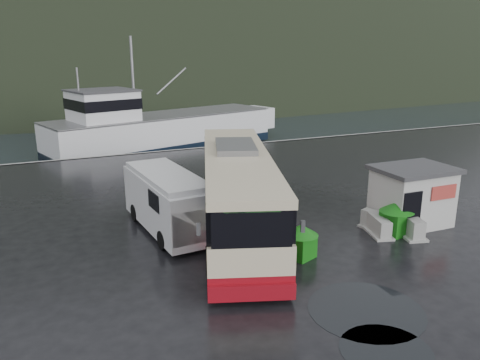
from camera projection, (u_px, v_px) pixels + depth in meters
name	position (u px, v px, depth m)	size (l,w,h in m)	color
ground	(264.00, 244.00, 19.73)	(160.00, 160.00, 0.00)	black
harbor_water	(66.00, 82.00, 116.61)	(300.00, 180.00, 0.02)	black
quay_edge	(151.00, 152.00, 37.34)	(160.00, 0.60, 1.50)	#999993
headland	(66.00, 65.00, 243.80)	(780.00, 540.00, 570.00)	black
coach_bus	(237.00, 229.00, 21.34)	(3.31, 13.41, 3.80)	beige
white_van	(169.00, 230.00, 21.28)	(2.22, 6.47, 2.71)	silver
waste_bin_left	(300.00, 257.00, 18.48)	(0.99, 0.99, 1.38)	#136812
waste_bin_right	(395.00, 234.00, 20.82)	(1.09, 1.09, 1.52)	#136812
dome_tent	(232.00, 264.00, 17.89)	(1.87, 2.62, 1.03)	#333822
ticket_kiosk	(409.00, 224.00, 22.01)	(3.53, 2.67, 2.76)	#B9B9B4
jersey_barrier_a	(378.00, 235.00, 20.73)	(0.81, 1.62, 0.81)	#999993
jersey_barrier_b	(377.00, 229.00, 21.34)	(0.82, 1.64, 0.82)	#999993
jersey_barrier_c	(409.00, 235.00, 20.64)	(0.89, 1.77, 0.89)	#999993
fishing_trawler	(165.00, 135.00, 45.07)	(26.18, 5.74, 10.47)	silver
puddles	(372.00, 322.00, 14.08)	(3.92, 4.99, 0.01)	black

